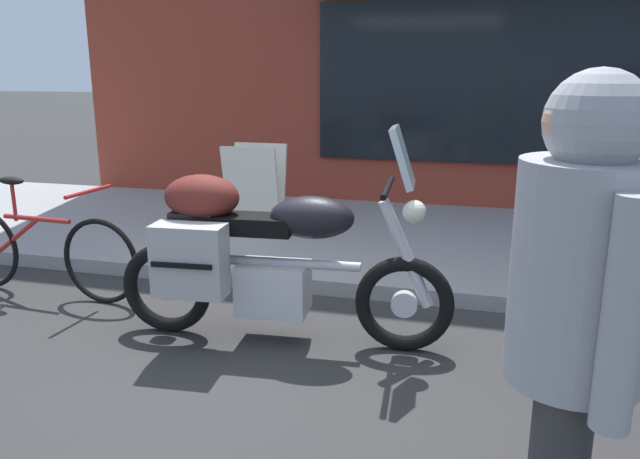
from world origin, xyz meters
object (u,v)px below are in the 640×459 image
(parked_bicycle, at_px, (40,250))
(sandwich_board_sign, at_px, (255,188))
(touring_motorcycle, at_px, (258,252))
(pedestrian_walking, at_px, (577,301))

(parked_bicycle, height_order, sandwich_board_sign, sandwich_board_sign)
(touring_motorcycle, height_order, parked_bicycle, touring_motorcycle)
(pedestrian_walking, bearing_deg, sandwich_board_sign, 122.44)
(touring_motorcycle, xyz_separation_m, parked_bicycle, (-1.92, 0.35, -0.23))
(parked_bicycle, bearing_deg, sandwich_board_sign, 60.35)
(touring_motorcycle, height_order, sandwich_board_sign, touring_motorcycle)
(pedestrian_walking, relative_size, sandwich_board_sign, 1.98)
(sandwich_board_sign, bearing_deg, touring_motorcycle, -68.48)
(parked_bicycle, xyz_separation_m, pedestrian_walking, (3.52, -2.04, 0.70))
(pedestrian_walking, bearing_deg, touring_motorcycle, 133.53)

